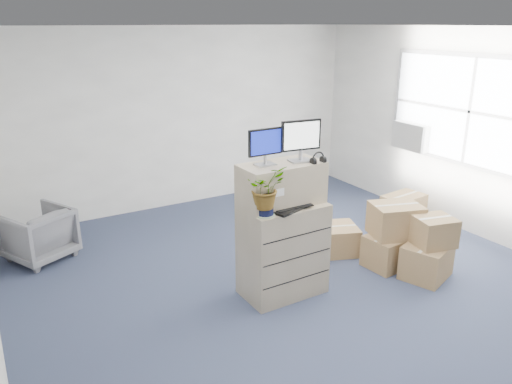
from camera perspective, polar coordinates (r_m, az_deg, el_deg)
ground at (r=5.60m, az=6.33°, el=-11.77°), size 7.00×7.00×0.00m
wall_back at (r=8.04m, az=-8.43°, el=8.32°), size 6.00×0.02×2.80m
wall_right at (r=7.22m, az=26.46°, el=5.35°), size 0.02×7.00×2.80m
window at (r=7.40m, az=23.37°, el=8.45°), size 0.07×2.72×1.52m
ac_unit at (r=7.99m, az=17.41°, el=6.12°), size 0.24×0.60×0.40m
filing_cabinet_lower at (r=5.43m, az=3.09°, el=-6.59°), size 0.89×0.55×1.03m
filing_cabinet_upper at (r=5.19m, az=2.93°, el=0.95°), size 0.89×0.45×0.44m
monitor_left at (r=5.00m, az=1.08°, el=5.41°), size 0.38×0.15×0.38m
monitor_right at (r=5.16m, az=5.17°, el=6.11°), size 0.44×0.20×0.43m
headphones at (r=5.17m, az=7.12°, el=3.78°), size 0.16×0.02×0.16m
keyboard at (r=5.12m, az=4.02°, el=-1.83°), size 0.52×0.34×0.03m
mouse at (r=5.32m, az=7.07°, el=-1.07°), size 0.09×0.07×0.03m
water_bottle at (r=5.26m, az=4.16°, el=0.19°), size 0.08×0.08×0.27m
phone_dock at (r=5.21m, az=2.89°, el=-1.03°), size 0.06×0.05×0.14m
external_drive at (r=5.50m, az=5.00°, el=-0.17°), size 0.22×0.18×0.06m
tissue_box at (r=5.42m, az=5.62°, el=0.29°), size 0.23×0.13×0.08m
potted_plant at (r=4.86m, az=1.05°, el=-0.10°), size 0.45×0.48×0.42m
office_chair at (r=6.81m, az=-23.63°, el=-4.20°), size 0.93×0.91×0.72m
cardboard_boxes at (r=6.56m, az=15.53°, el=-4.64°), size 2.15×1.87×0.78m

